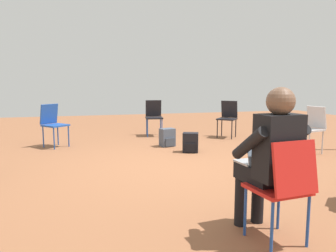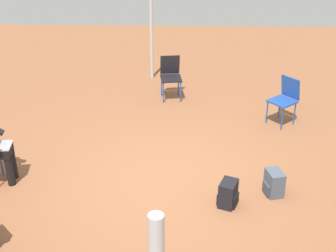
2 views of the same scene
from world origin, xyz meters
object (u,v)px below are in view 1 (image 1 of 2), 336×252
(chair_west, at_px, (283,184))
(chair_south, at_px, (312,126))
(chair_northeast, at_px, (53,122))
(backpack_near_laptop_user, at_px, (167,139))
(person_with_laptop, at_px, (270,155))
(chair_east, at_px, (154,115))
(backpack_by_empty_chair, at_px, (190,144))
(chair_southeast, at_px, (228,116))

(chair_west, bearing_deg, chair_south, 42.46)
(chair_northeast, xyz_separation_m, backpack_near_laptop_user, (-0.54, -2.20, -0.34))
(chair_south, xyz_separation_m, person_with_laptop, (-2.68, 2.53, 0.20))
(chair_east, relative_size, chair_northeast, 1.00)
(chair_east, height_order, backpack_near_laptop_user, chair_east)
(chair_east, xyz_separation_m, backpack_by_empty_chair, (-2.06, -0.23, -0.34))
(chair_east, height_order, chair_northeast, same)
(chair_northeast, distance_m, backpack_by_empty_chair, 2.76)
(chair_east, xyz_separation_m, chair_west, (-5.53, 0.21, 0.00))
(chair_east, bearing_deg, chair_south, 138.57)
(chair_southeast, bearing_deg, person_with_laptop, 109.88)
(chair_northeast, bearing_deg, chair_east, 160.93)
(chair_northeast, height_order, backpack_by_empty_chair, chair_northeast)
(chair_southeast, xyz_separation_m, person_with_laptop, (-4.68, 1.84, 0.20))
(backpack_near_laptop_user, bearing_deg, chair_east, -1.49)
(chair_south, relative_size, chair_northeast, 1.00)
(chair_east, distance_m, chair_west, 5.54)
(chair_southeast, bearing_deg, chair_west, 110.74)
(chair_southeast, distance_m, backpack_by_empty_chair, 1.98)
(chair_southeast, bearing_deg, chair_northeast, 43.94)
(backpack_near_laptop_user, bearing_deg, chair_northeast, 76.18)
(person_with_laptop, relative_size, backpack_near_laptop_user, 3.44)
(chair_southeast, bearing_deg, backpack_by_empty_chair, 86.07)
(chair_east, distance_m, backpack_near_laptop_user, 1.44)
(chair_southeast, relative_size, backpack_by_empty_chair, 2.36)
(chair_northeast, height_order, backpack_near_laptop_user, chair_northeast)
(backpack_by_empty_chair, bearing_deg, chair_northeast, 64.13)
(chair_southeast, xyz_separation_m, backpack_by_empty_chair, (-1.37, 1.38, -0.34))
(chair_east, height_order, chair_southeast, same)
(chair_east, bearing_deg, person_with_laptop, 95.53)
(chair_northeast, height_order, chair_southeast, same)
(chair_west, bearing_deg, person_with_laptop, 90.00)
(chair_east, distance_m, chair_northeast, 2.39)
(chair_southeast, distance_m, chair_west, 5.18)
(chair_south, relative_size, chair_east, 1.00)
(chair_west, relative_size, backpack_near_laptop_user, 2.36)
(chair_south, height_order, chair_southeast, same)
(chair_south, height_order, chair_northeast, same)
(chair_south, relative_size, backpack_by_empty_chair, 2.36)
(backpack_near_laptop_user, height_order, backpack_by_empty_chair, same)
(chair_east, bearing_deg, backpack_near_laptop_user, 96.43)
(chair_southeast, xyz_separation_m, chair_west, (-4.85, 1.82, 0.00))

